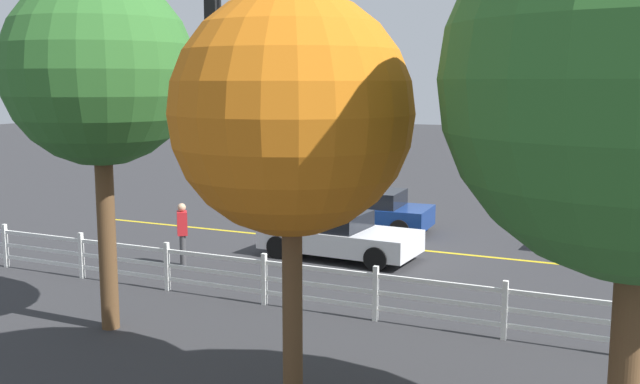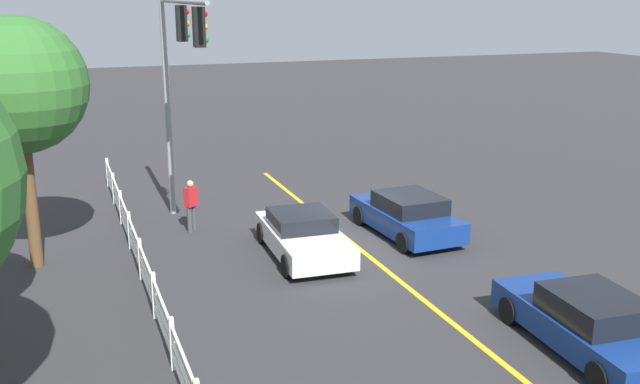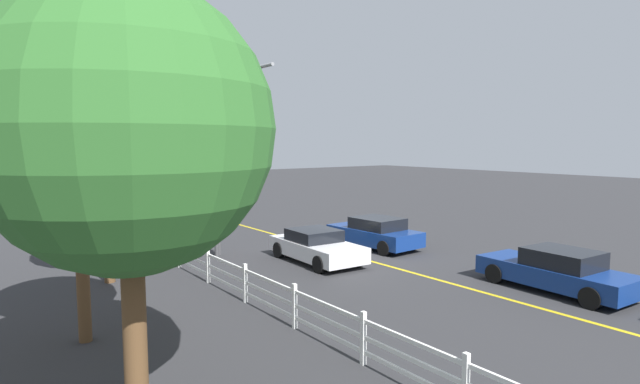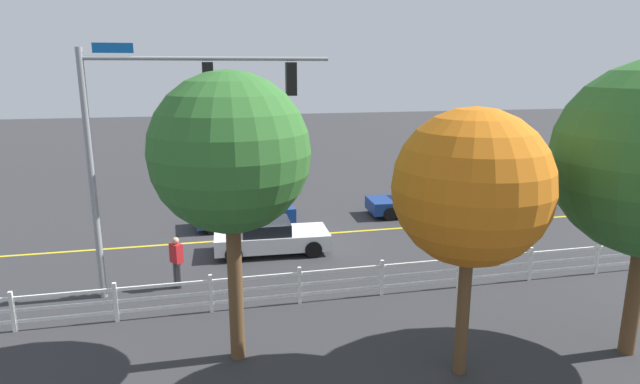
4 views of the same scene
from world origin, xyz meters
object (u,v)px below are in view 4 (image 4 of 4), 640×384
at_px(car_2, 270,237).
at_px(pedestrian, 177,260).
at_px(car_1, 517,195).
at_px(car_0, 418,201).
at_px(car_3, 246,211).
at_px(tree_0, 230,154).
at_px(tree_2, 472,188).

xyz_separation_m(car_2, pedestrian, (3.36, 2.62, 0.31)).
height_order(car_2, pedestrian, pedestrian).
bearing_deg(car_2, car_1, 19.13).
relative_size(car_0, car_3, 1.09).
distance_m(car_2, pedestrian, 4.28).
relative_size(car_1, car_3, 0.91).
height_order(car_0, tree_0, tree_0).
xyz_separation_m(car_1, car_3, (13.79, 0.25, 0.04)).
bearing_deg(tree_2, car_2, -70.59).
bearing_deg(car_3, car_2, 96.76).
bearing_deg(car_1, car_2, 14.68).
bearing_deg(pedestrian, tree_0, -108.49).
bearing_deg(pedestrian, tree_2, -81.75).
height_order(car_1, pedestrian, pedestrian).
height_order(tree_0, tree_2, tree_0).
bearing_deg(pedestrian, car_2, 0.78).
distance_m(car_1, tree_0, 19.20).
xyz_separation_m(car_0, car_1, (-5.48, -0.17, -0.02)).
bearing_deg(tree_0, pedestrian, -71.33).
distance_m(car_2, car_3, 3.73).
relative_size(car_0, car_2, 1.09).
bearing_deg(car_0, car_2, 29.19).
height_order(car_0, tree_2, tree_2).
relative_size(car_3, pedestrian, 2.61).
bearing_deg(car_3, car_1, 178.10).
xyz_separation_m(car_1, tree_0, (14.95, 11.21, 4.42)).
bearing_deg(car_1, tree_0, 34.98).
height_order(car_0, pedestrian, pedestrian).
height_order(car_1, tree_0, tree_0).
distance_m(car_0, pedestrian, 12.76).
height_order(car_3, tree_2, tree_2).
height_order(car_2, tree_0, tree_0).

